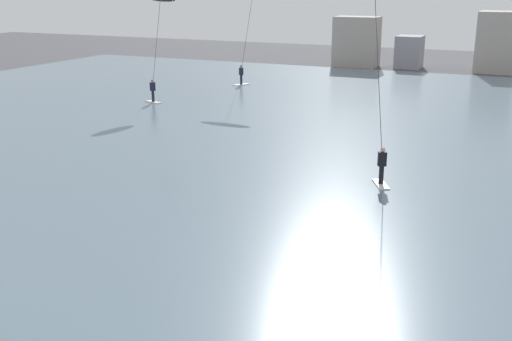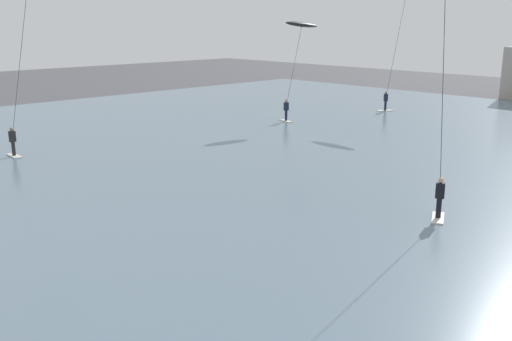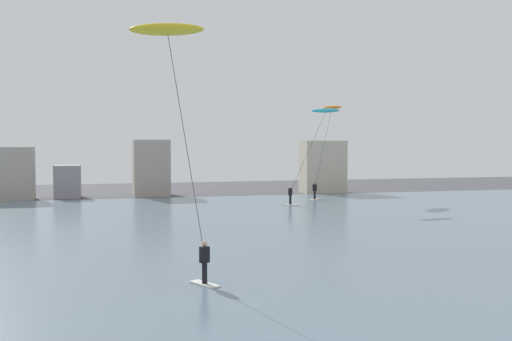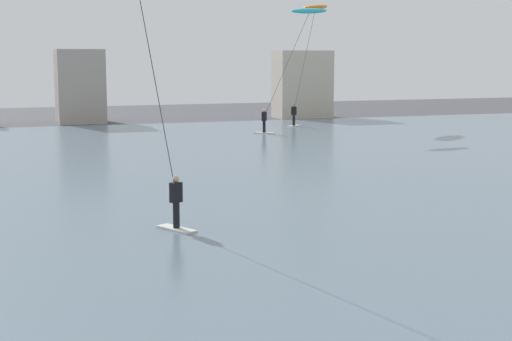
# 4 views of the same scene
# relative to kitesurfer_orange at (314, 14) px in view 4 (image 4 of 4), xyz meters

# --- Properties ---
(water_bay) EXTENTS (84.00, 52.00, 0.10)m
(water_bay) POSITION_rel_kitesurfer_orange_xyz_m (-18.27, -22.26, -8.29)
(water_bay) COLOR slate
(water_bay) RESTS_ON ground
(far_shore_buildings) EXTENTS (36.34, 4.90, 5.74)m
(far_shore_buildings) POSITION_rel_kitesurfer_orange_xyz_m (-15.40, 6.87, -5.69)
(far_shore_buildings) COLOR #A89E93
(far_shore_buildings) RESTS_ON ground
(kitesurfer_orange) EXTENTS (5.06, 4.47, 9.12)m
(kitesurfer_orange) POSITION_rel_kitesurfer_orange_xyz_m (0.00, 0.00, 0.00)
(kitesurfer_orange) COLOR silver
(kitesurfer_orange) RESTS_ON water_bay
(kitesurfer_cyan) EXTENTS (5.41, 1.65, 8.37)m
(kitesurfer_cyan) POSITION_rel_kitesurfer_orange_xyz_m (-3.20, -5.82, -0.95)
(kitesurfer_cyan) COLOR silver
(kitesurfer_cyan) RESTS_ON water_bay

